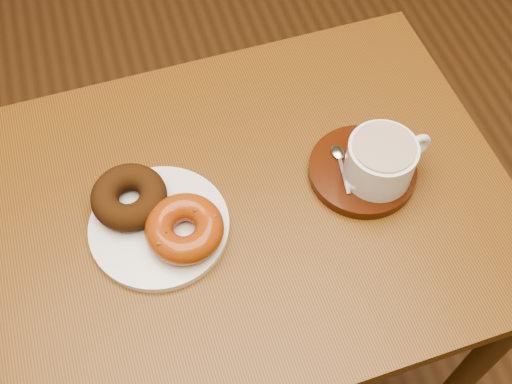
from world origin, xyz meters
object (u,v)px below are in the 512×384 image
object	(u,v)px
cafe_table	(244,241)
coffee_cup	(382,160)
donut_plate	(159,226)
saucer	(362,171)

from	to	relation	value
cafe_table	coffee_cup	distance (m)	0.27
cafe_table	donut_plate	distance (m)	0.18
donut_plate	coffee_cup	xyz separation A→B (m)	(0.33, -0.01, 0.05)
donut_plate	coffee_cup	bearing A→B (deg)	-2.11
coffee_cup	donut_plate	bearing A→B (deg)	170.65
cafe_table	saucer	distance (m)	0.23
cafe_table	saucer	size ratio (longest dim) A/B	5.01
donut_plate	saucer	distance (m)	0.31
cafe_table	saucer	xyz separation A→B (m)	(0.19, -0.00, 0.13)
cafe_table	saucer	world-z (taller)	saucer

